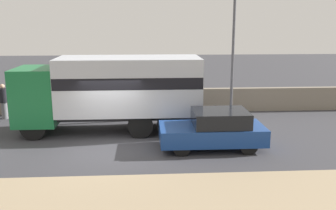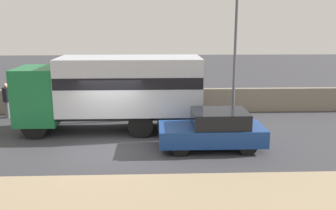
{
  "view_description": "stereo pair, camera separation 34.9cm",
  "coord_description": "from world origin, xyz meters",
  "px_view_note": "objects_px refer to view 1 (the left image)",
  "views": [
    {
      "loc": [
        1.4,
        -13.75,
        4.87
      ],
      "look_at": [
        2.35,
        1.23,
        1.45
      ],
      "focal_mm": 40.0,
      "sensor_mm": 36.0,
      "label": 1
    },
    {
      "loc": [
        1.75,
        -13.77,
        4.87
      ],
      "look_at": [
        2.35,
        1.23,
        1.45
      ],
      "focal_mm": 40.0,
      "sensor_mm": 36.0,
      "label": 2
    }
  ],
  "objects_px": {
    "street_lamp": "(233,40)",
    "pedestrian": "(4,101)",
    "box_truck": "(113,88)",
    "car_hatchback": "(214,129)"
  },
  "relations": [
    {
      "from": "street_lamp",
      "to": "pedestrian",
      "type": "height_order",
      "value": "street_lamp"
    },
    {
      "from": "box_truck",
      "to": "car_hatchback",
      "type": "height_order",
      "value": "box_truck"
    },
    {
      "from": "street_lamp",
      "to": "pedestrian",
      "type": "relative_size",
      "value": 3.8
    },
    {
      "from": "box_truck",
      "to": "pedestrian",
      "type": "bearing_deg",
      "value": -24.09
    },
    {
      "from": "street_lamp",
      "to": "car_hatchback",
      "type": "relative_size",
      "value": 1.68
    },
    {
      "from": "box_truck",
      "to": "street_lamp",
      "type": "bearing_deg",
      "value": -157.05
    },
    {
      "from": "car_hatchback",
      "to": "pedestrian",
      "type": "relative_size",
      "value": 2.26
    },
    {
      "from": "car_hatchback",
      "to": "pedestrian",
      "type": "bearing_deg",
      "value": -27.43
    },
    {
      "from": "box_truck",
      "to": "car_hatchback",
      "type": "relative_size",
      "value": 1.97
    },
    {
      "from": "box_truck",
      "to": "car_hatchback",
      "type": "bearing_deg",
      "value": 148.19
    }
  ]
}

